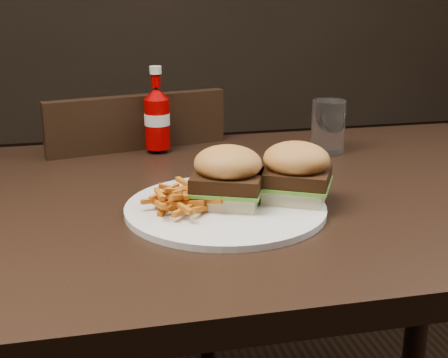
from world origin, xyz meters
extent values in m
cube|color=black|center=(0.00, 0.00, 0.73)|extent=(1.20, 0.80, 0.04)
cube|color=black|center=(-0.22, 0.50, 0.43)|extent=(0.48, 0.48, 0.04)
cylinder|color=white|center=(-0.08, -0.09, 0.76)|extent=(0.31, 0.31, 0.01)
cube|color=beige|center=(-0.08, -0.08, 0.77)|extent=(0.12, 0.12, 0.02)
cube|color=beige|center=(0.03, -0.08, 0.77)|extent=(0.12, 0.12, 0.02)
cylinder|color=#9A0000|center=(-0.14, 0.29, 0.81)|extent=(0.06, 0.06, 0.10)
cylinder|color=white|center=(0.20, 0.20, 0.81)|extent=(0.09, 0.09, 0.11)
camera|label=1|loc=(-0.29, -0.97, 1.09)|focal=50.00mm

